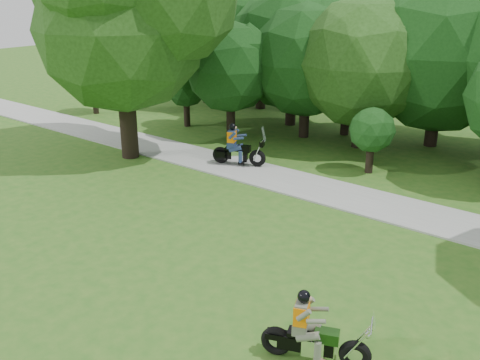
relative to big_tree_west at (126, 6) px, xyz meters
The scene contains 6 objects.
ground 13.82m from the big_tree_west, 33.03° to the right, with size 100.00×100.00×0.00m, color #2C611B.
walkway 12.05m from the big_tree_west, ahead, with size 60.00×2.20×0.06m, color gray.
tree_line 13.09m from the big_tree_west, 38.07° to the left, with size 39.30×12.41×7.47m.
big_tree_west is the anchor object (origin of this frame).
chopper_motorcycle 14.73m from the big_tree_west, 28.22° to the right, with size 1.99×1.08×1.47m.
touring_motorcycle 6.68m from the big_tree_west, 18.72° to the left, with size 2.01×1.21×1.60m.
Camera 1 is at (5.65, -6.86, 6.61)m, focal length 40.00 mm.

